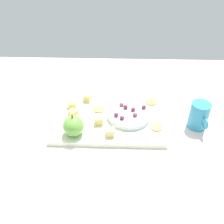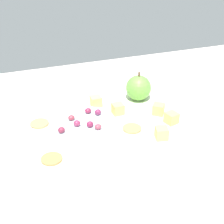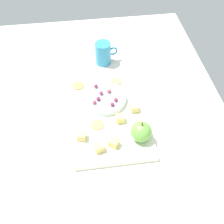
{
  "view_description": "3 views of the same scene",
  "coord_description": "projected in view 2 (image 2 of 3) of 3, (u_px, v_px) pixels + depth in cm",
  "views": [
    {
      "loc": [
        3.49,
        -73.0,
        62.46
      ],
      "look_at": [
        1.27,
        -5.51,
        9.5
      ],
      "focal_mm": 39.55,
      "sensor_mm": 36.0,
      "label": 1
    },
    {
      "loc": [
        22.93,
        63.61,
        50.52
      ],
      "look_at": [
        0.02,
        -2.77,
        9.35
      ],
      "focal_mm": 54.86,
      "sensor_mm": 36.0,
      "label": 2
    },
    {
      "loc": [
        -63.8,
        3.72,
        81.9
      ],
      "look_at": [
        -0.57,
        -4.91,
        7.99
      ],
      "focal_mm": 45.21,
      "sensor_mm": 36.0,
      "label": 3
    }
  ],
  "objects": [
    {
      "name": "grape_5",
      "position": [
        90.0,
        124.0,
        0.79
      ],
      "size": [
        1.61,
        1.45,
        1.5
      ],
      "primitive_type": "ellipsoid",
      "color": "#89274A",
      "rests_on": "serving_dish"
    },
    {
      "name": "cheese_cube_1",
      "position": [
        172.0,
        118.0,
        0.83
      ],
      "size": [
        3.42,
        3.42,
        2.75
      ],
      "primitive_type": "cube",
      "rotation": [
        0.0,
        0.0,
        0.29
      ],
      "color": "#E6CE6A",
      "rests_on": "platter"
    },
    {
      "name": "grape_1",
      "position": [
        77.0,
        123.0,
        0.79
      ],
      "size": [
        1.61,
        1.45,
        1.52
      ],
      "primitive_type": "ellipsoid",
      "color": "#973155",
      "rests_on": "serving_dish"
    },
    {
      "name": "serving_dish",
      "position": [
        82.0,
        126.0,
        0.81
      ],
      "size": [
        15.61,
        15.61,
        1.86
      ],
      "primitive_type": "cylinder",
      "color": "silver",
      "rests_on": "platter"
    },
    {
      "name": "apple_stem",
      "position": [
        139.0,
        74.0,
        0.91
      ],
      "size": [
        0.5,
        0.5,
        1.2
      ],
      "primitive_type": "cylinder",
      "color": "brown",
      "rests_on": "apple_whole"
    },
    {
      "name": "grape_0",
      "position": [
        88.0,
        111.0,
        0.84
      ],
      "size": [
        1.61,
        1.45,
        1.37
      ],
      "primitive_type": "ellipsoid",
      "color": "#8D2746",
      "rests_on": "serving_dish"
    },
    {
      "name": "cheese_cube_0",
      "position": [
        162.0,
        133.0,
        0.78
      ],
      "size": [
        3.32,
        3.32,
        2.75
      ],
      "primitive_type": "cube",
      "rotation": [
        0.0,
        0.0,
        1.34
      ],
      "color": "#E0C470",
      "rests_on": "platter"
    },
    {
      "name": "table",
      "position": [
        116.0,
        144.0,
        0.83
      ],
      "size": [
        132.65,
        95.05,
        3.94
      ],
      "primitive_type": "cube",
      "color": "silver",
      "rests_on": "ground"
    },
    {
      "name": "grape_3",
      "position": [
        98.0,
        112.0,
        0.83
      ],
      "size": [
        1.61,
        1.45,
        1.5
      ],
      "primitive_type": "ellipsoid",
      "color": "#842C54",
      "rests_on": "serving_dish"
    },
    {
      "name": "grape_2",
      "position": [
        71.0,
        118.0,
        0.81
      ],
      "size": [
        1.61,
        1.45,
        1.29
      ],
      "primitive_type": "ellipsoid",
      "color": "#973846",
      "rests_on": "serving_dish"
    },
    {
      "name": "cracker_2",
      "position": [
        52.0,
        159.0,
        0.71
      ],
      "size": [
        4.49,
        4.49,
        0.4
      ],
      "primitive_type": "cylinder",
      "color": "tan",
      "rests_on": "platter"
    },
    {
      "name": "grape_4",
      "position": [
        61.0,
        130.0,
        0.77
      ],
      "size": [
        1.61,
        1.45,
        1.45
      ],
      "primitive_type": "ellipsoid",
      "color": "maroon",
      "rests_on": "serving_dish"
    },
    {
      "name": "cracker_1",
      "position": [
        40.0,
        124.0,
        0.83
      ],
      "size": [
        4.49,
        4.49,
        0.4
      ],
      "primitive_type": "cylinder",
      "color": "tan",
      "rests_on": "platter"
    },
    {
      "name": "grape_6",
      "position": [
        98.0,
        127.0,
        0.78
      ],
      "size": [
        1.61,
        1.45,
        1.35
      ],
      "primitive_type": "ellipsoid",
      "color": "#993F51",
      "rests_on": "serving_dish"
    },
    {
      "name": "cheese_cube_3",
      "position": [
        158.0,
        109.0,
        0.87
      ],
      "size": [
        3.86,
        3.86,
        2.75
      ],
      "primitive_type": "cube",
      "rotation": [
        0.0,
        0.0,
        0.92
      ],
      "color": "#E8C669",
      "rests_on": "platter"
    },
    {
      "name": "apple_whole",
      "position": [
        138.0,
        88.0,
        0.93
      ],
      "size": [
        6.92,
        6.92,
        6.92
      ],
      "primitive_type": "sphere",
      "color": "#6BB444",
      "rests_on": "platter"
    },
    {
      "name": "cheese_cube_2",
      "position": [
        118.0,
        109.0,
        0.87
      ],
      "size": [
        2.81,
        2.81,
        2.75
      ],
      "primitive_type": "cube",
      "rotation": [
        0.0,
        0.0,
        0.02
      ],
      "color": "#E8C871",
      "rests_on": "platter"
    },
    {
      "name": "cracker_0",
      "position": [
        132.0,
        128.0,
        0.81
      ],
      "size": [
        4.49,
        4.49,
        0.4
      ],
      "primitive_type": "cylinder",
      "color": "tan",
      "rests_on": "platter"
    },
    {
      "name": "platter",
      "position": [
        111.0,
        125.0,
        0.85
      ],
      "size": [
        39.42,
        26.66,
        1.78
      ],
      "primitive_type": "cube",
      "color": "silver",
      "rests_on": "table"
    },
    {
      "name": "cheese_cube_4",
      "position": [
        96.0,
        101.0,
        0.91
      ],
      "size": [
        2.82,
        2.82,
        2.75
      ],
      "primitive_type": "cube",
      "rotation": [
        0.0,
        0.0,
        0.02
      ],
      "color": "#F1CF78",
      "rests_on": "platter"
    }
  ]
}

